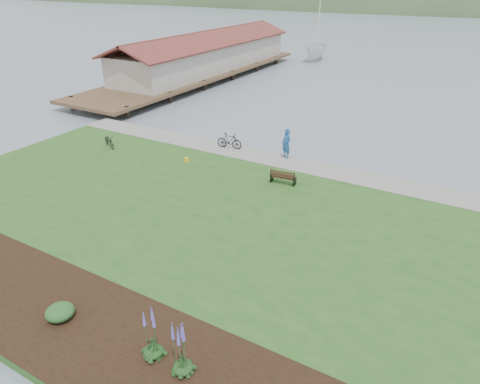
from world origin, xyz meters
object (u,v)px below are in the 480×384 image
object	(u,v)px
park_bench	(283,177)
sailboat	(316,61)
bicycle_a	(109,141)
person	(287,141)

from	to	relation	value
park_bench	sailboat	distance (m)	43.54
bicycle_a	sailboat	distance (m)	41.91
person	sailboat	size ratio (longest dim) A/B	0.09
person	bicycle_a	bearing A→B (deg)	-135.14
bicycle_a	sailboat	xyz separation A→B (m)	(-0.67, 41.89, -0.86)
bicycle_a	sailboat	size ratio (longest dim) A/B	0.06
bicycle_a	sailboat	bearing A→B (deg)	27.62
park_bench	bicycle_a	xyz separation A→B (m)	(-13.06, -0.59, 0.02)
person	sailboat	world-z (taller)	sailboat
person	bicycle_a	world-z (taller)	person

